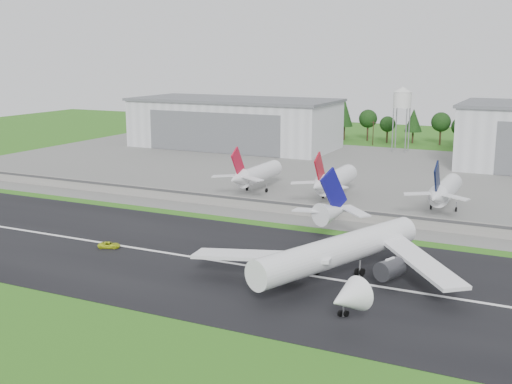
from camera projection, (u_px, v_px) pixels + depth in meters
The scene contains 14 objects.
ground at pixel (204, 277), 128.32m from camera, with size 600.00×600.00×0.00m, color #276818.
runway at pixel (228, 263), 137.10m from camera, with size 320.00×60.00×0.10m, color black.
runway_centerline at pixel (228, 263), 137.09m from camera, with size 220.00×1.00×0.02m, color white.
apron at pixel (371, 176), 233.81m from camera, with size 320.00×150.00×0.10m, color slate.
blast_fence at pixel (305, 210), 176.28m from camera, with size 240.00×0.61×3.50m.
hangar_west at pixel (234, 123), 305.03m from camera, with size 97.00×44.00×23.20m.
water_tower at pixel (402, 98), 287.93m from camera, with size 8.40×8.40×29.40m.
utility_poles at pixel (418, 148), 304.16m from camera, with size 230.00×3.00×12.00m, color black, non-canonical shape.
treeline at pixel (424, 144), 317.35m from camera, with size 320.00×16.00×22.00m, color black, non-canonical shape.
main_airliner at pixel (339, 258), 125.07m from camera, with size 53.24×57.21×18.17m.
ground_vehicle at pixel (109, 245), 147.32m from camera, with size 2.31×5.00×1.39m, color #BED018.
parked_jet_red_a at pixel (255, 174), 205.45m from camera, with size 7.36×31.29×16.51m.
parked_jet_red_b at pixel (333, 181), 194.20m from camera, with size 7.36×31.29×16.73m.
parked_jet_navy at pixel (444, 191), 180.17m from camera, with size 7.36×31.29×16.58m.
Camera 1 is at (62.64, -105.00, 43.81)m, focal length 45.00 mm.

